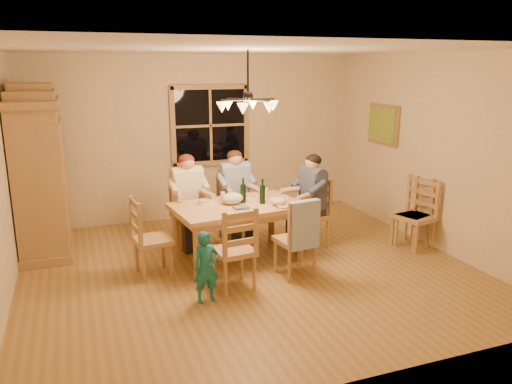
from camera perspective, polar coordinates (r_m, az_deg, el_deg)
name	(u,v)px	position (r m, az deg, el deg)	size (l,w,h in m)	color
floor	(249,269)	(6.43, -0.85, -8.78)	(5.50, 5.50, 0.00)	olive
ceiling	(248,49)	(5.92, -0.94, 16.02)	(5.50, 5.00, 0.02)	white
wall_back	(198,138)	(8.40, -6.60, 6.17)	(5.50, 0.02, 2.70)	beige
wall_right	(434,152)	(7.40, 19.68, 4.34)	(0.02, 5.00, 2.70)	beige
window	(210,126)	(8.39, -5.24, 7.58)	(1.30, 0.06, 1.30)	black
painting	(383,125)	(8.29, 14.33, 7.46)	(0.06, 0.78, 0.64)	olive
chandelier	(248,104)	(5.94, -0.92, 10.00)	(0.77, 0.68, 0.71)	black
armoire	(40,177)	(7.35, -23.42, 1.60)	(0.66, 1.40, 2.30)	olive
dining_table	(238,212)	(6.53, -2.10, -2.33)	(1.75, 1.19, 0.76)	tan
chair_far_left	(189,226)	(7.18, -7.67, -3.84)	(0.48, 0.47, 0.99)	#AF854D
chair_far_right	(236,219)	(7.44, -2.34, -3.08)	(0.48, 0.47, 0.99)	#AF854D
chair_near_left	(234,263)	(5.82, -2.54, -8.13)	(0.48, 0.47, 0.99)	#AF854D
chair_near_right	(295,252)	(6.18, 4.48, -6.80)	(0.48, 0.47, 0.99)	#AF854D
chair_end_left	(153,252)	(6.28, -11.65, -6.71)	(0.47, 0.48, 0.99)	#AF854D
chair_end_right	(311,226)	(7.17, 6.28, -3.84)	(0.47, 0.48, 0.99)	#AF854D
adult_woman	(188,189)	(7.03, -7.82, 0.33)	(0.43, 0.46, 0.87)	beige
adult_plaid_man	(235,184)	(7.30, -2.39, 0.95)	(0.43, 0.46, 0.87)	#376199
adult_slate_man	(312,189)	(7.02, 6.39, 0.34)	(0.46, 0.43, 0.87)	#3C4760
towel	(304,225)	(5.89, 5.51, -3.78)	(0.38, 0.10, 0.58)	#93ADC8
wine_bottle_a	(243,190)	(6.55, -1.48, 0.18)	(0.08, 0.08, 0.33)	black
wine_bottle_b	(262,191)	(6.51, 0.75, 0.10)	(0.08, 0.08, 0.33)	black
plate_woman	(204,202)	(6.60, -5.93, -1.18)	(0.26, 0.26, 0.02)	white
plate_plaid	(251,196)	(6.88, -0.63, -0.48)	(0.26, 0.26, 0.02)	white
plate_slate	(279,199)	(6.74, 2.69, -0.80)	(0.26, 0.26, 0.02)	white
wine_glass_a	(223,197)	(6.61, -3.80, -0.58)	(0.06, 0.06, 0.14)	silver
wine_glass_b	(266,193)	(6.80, 1.15, -0.12)	(0.06, 0.06, 0.14)	silver
cap	(279,201)	(6.45, 2.61, -1.07)	(0.20, 0.20, 0.11)	beige
napkin	(241,208)	(6.31, -1.73, -1.78)	(0.18, 0.14, 0.03)	#506094
cloth_bundle	(232,198)	(6.50, -2.71, -0.74)	(0.28, 0.22, 0.15)	beige
child	(206,267)	(5.48, -5.73, -8.53)	(0.29, 0.19, 0.80)	#1B747C
chair_spare_front	(415,228)	(7.38, 17.71, -3.91)	(0.50, 0.51, 0.99)	#AF854D
chair_spare_back	(410,226)	(7.46, 17.23, -3.69)	(0.54, 0.55, 0.99)	#AF854D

